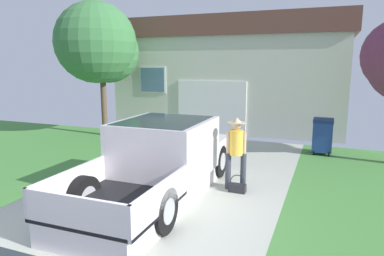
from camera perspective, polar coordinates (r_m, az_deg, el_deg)
name	(u,v)px	position (r m, az deg, el deg)	size (l,w,h in m)	color
pickup_truck	(163,161)	(7.70, -4.80, -5.32)	(2.06, 5.09, 1.61)	silver
person_with_hat	(236,148)	(7.88, 7.22, -3.19)	(0.46, 0.41, 1.65)	#333842
handbag	(237,187)	(7.93, 7.43, -9.56)	(0.37, 0.19, 0.40)	#232328
house_with_garage	(236,73)	(16.71, 7.28, 8.90)	(9.93, 6.15, 4.70)	beige
neighbor_tree	(100,46)	(14.10, -14.81, 12.83)	(3.04, 3.35, 5.11)	brown
wheeled_trash_bin	(323,135)	(11.72, 20.54, -1.08)	(0.60, 0.72, 1.11)	navy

